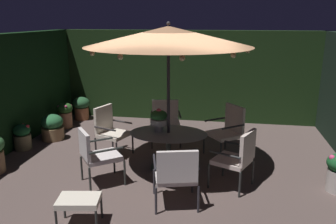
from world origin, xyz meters
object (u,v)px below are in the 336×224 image
object	(u,v)px
patio_umbrella	(168,36)
patio_chair_southwest	(228,128)
patio_chair_northeast	(110,128)
ottoman_footrest	(79,202)
potted_plant_right_far	(81,107)
potted_plant_back_center	(65,114)
patio_chair_southeast	(176,173)
patio_chair_east	(96,153)
centerpiece_planter	(159,118)
potted_plant_front_corner	(22,137)
patio_dining_table	(168,142)
patio_chair_north	(165,118)
patio_chair_south	(238,156)
potted_plant_left_far	(52,127)

from	to	relation	value
patio_umbrella	patio_chair_southwest	bearing A→B (deg)	38.06
patio_chair_northeast	ottoman_footrest	xyz separation A→B (m)	(0.43, -2.50, -0.21)
potted_plant_right_far	potted_plant_back_center	world-z (taller)	potted_plant_back_center
patio_umbrella	patio_chair_southeast	world-z (taller)	patio_umbrella
patio_chair_northeast	patio_chair_east	bearing A→B (deg)	-80.60
patio_chair_northeast	potted_plant_back_center	size ratio (longest dim) A/B	1.56
patio_umbrella	centerpiece_planter	bearing A→B (deg)	159.68
patio_chair_southwest	potted_plant_front_corner	size ratio (longest dim) A/B	1.88
centerpiece_planter	potted_plant_right_far	distance (m)	3.89
patio_dining_table	ottoman_footrest	distance (m)	2.22
patio_dining_table	patio_chair_north	distance (m)	1.36
potted_plant_right_far	ottoman_footrest	bearing A→B (deg)	-66.74
patio_chair_south	potted_plant_front_corner	xyz separation A→B (m)	(-4.50, 0.99, -0.29)
patio_umbrella	patio_chair_south	bearing A→B (deg)	-24.71
patio_chair_south	potted_plant_right_far	world-z (taller)	patio_chair_south
patio_dining_table	ottoman_footrest	world-z (taller)	patio_dining_table
potted_plant_front_corner	potted_plant_right_far	world-z (taller)	potted_plant_right_far
patio_chair_northeast	potted_plant_back_center	xyz separation A→B (m)	(-1.75, 1.55, -0.21)
patio_dining_table	patio_umbrella	distance (m)	1.91
patio_chair_north	potted_plant_left_far	size ratio (longest dim) A/B	1.61
centerpiece_planter	patio_chair_south	distance (m)	1.62
patio_dining_table	potted_plant_back_center	size ratio (longest dim) A/B	2.22
patio_chair_southwest	patio_chair_northeast	bearing A→B (deg)	-170.66
patio_chair_southwest	potted_plant_right_far	world-z (taller)	patio_chair_southwest
ottoman_footrest	potted_plant_front_corner	world-z (taller)	potted_plant_front_corner
patio_chair_north	patio_chair_east	bearing A→B (deg)	-109.82
patio_chair_southeast	patio_umbrella	bearing A→B (deg)	104.50
patio_chair_south	potted_plant_left_far	world-z (taller)	patio_chair_south
patio_chair_southwest	potted_plant_left_far	size ratio (longest dim) A/B	1.73
potted_plant_back_center	potted_plant_right_far	bearing A→B (deg)	81.86
patio_chair_northeast	ottoman_footrest	bearing A→B (deg)	-80.23
patio_dining_table	potted_plant_left_far	size ratio (longest dim) A/B	2.42
patio_dining_table	potted_plant_back_center	distance (m)	3.65
ottoman_footrest	potted_plant_right_far	world-z (taller)	potted_plant_right_far
centerpiece_planter	patio_chair_northeast	xyz separation A→B (m)	(-1.10, 0.39, -0.38)
patio_chair_north	patio_chair_southwest	world-z (taller)	patio_chair_southwest
patio_dining_table	patio_chair_north	size ratio (longest dim) A/B	1.50
patio_dining_table	potted_plant_left_far	distance (m)	3.13
patio_chair_south	patio_chair_southwest	size ratio (longest dim) A/B	0.97
centerpiece_planter	potted_plant_left_far	xyz separation A→B (m)	(-2.73, 1.04, -0.65)
patio_chair_north	patio_chair_south	bearing A→B (deg)	-50.95
potted_plant_back_center	ottoman_footrest	bearing A→B (deg)	-61.73
potted_plant_left_far	potted_plant_front_corner	bearing A→B (deg)	-115.58
patio_chair_southwest	potted_plant_right_far	bearing A→B (deg)	154.45
potted_plant_back_center	patio_chair_south	bearing A→B (deg)	-31.05
potted_plant_right_far	patio_umbrella	bearing A→B (deg)	-43.37
potted_plant_left_far	patio_chair_southeast	bearing A→B (deg)	-36.76
patio_chair_east	patio_chair_southwest	world-z (taller)	patio_chair_southwest
patio_chair_north	patio_chair_northeast	bearing A→B (deg)	-138.88
patio_umbrella	potted_plant_back_center	size ratio (longest dim) A/B	4.46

